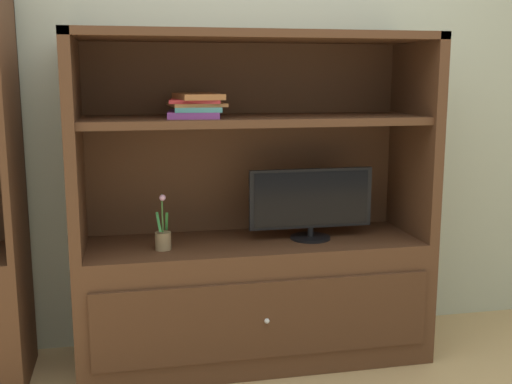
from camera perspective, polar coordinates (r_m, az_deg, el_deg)
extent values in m
cube|color=#ADB29E|center=(3.30, -1.46, 10.69)|extent=(6.00, 0.10, 2.80)
cube|color=#4C2D1C|center=(3.16, -0.19, -9.70)|extent=(1.69, 0.53, 0.60)
cube|color=#462A19|center=(2.90, 0.94, -11.54)|extent=(1.56, 0.02, 0.36)
sphere|color=silver|center=(2.89, 1.00, -11.64)|extent=(0.02, 0.02, 0.02)
cube|color=#4C2D1C|center=(2.92, -16.21, 4.26)|extent=(0.05, 0.53, 0.99)
cube|color=#4C2D1C|center=(3.24, 14.21, 4.94)|extent=(0.05, 0.53, 0.99)
cube|color=#4C2D1C|center=(3.22, -1.13, 5.23)|extent=(1.69, 0.02, 0.99)
cube|color=#4C2D1C|center=(2.96, -0.21, 13.96)|extent=(1.69, 0.53, 0.04)
cube|color=#4C2D1C|center=(2.97, -0.20, 6.54)|extent=(1.59, 0.48, 0.04)
cylinder|color=black|center=(3.11, 4.96, -4.14)|extent=(0.20, 0.20, 0.01)
cylinder|color=black|center=(3.10, 4.97, -3.63)|extent=(0.03, 0.03, 0.05)
cube|color=black|center=(3.06, 5.02, -0.57)|extent=(0.61, 0.02, 0.29)
cube|color=black|center=(3.05, 5.09, -0.62)|extent=(0.57, 0.00, 0.26)
cylinder|color=#8C7251|center=(2.93, -8.44, -4.42)|extent=(0.07, 0.07, 0.08)
cylinder|color=#3D6B33|center=(2.90, -8.51, -1.92)|extent=(0.01, 0.01, 0.18)
cube|color=#2D7A38|center=(2.91, -8.12, -2.67)|extent=(0.01, 0.06, 0.10)
cube|color=#2D7A38|center=(2.90, -8.84, -2.71)|extent=(0.02, 0.06, 0.08)
sphere|color=#DB9EC6|center=(2.87, -8.49, -0.51)|extent=(0.03, 0.03, 0.03)
cube|color=purple|center=(2.92, -5.68, 7.07)|extent=(0.26, 0.34, 0.03)
cube|color=teal|center=(2.91, -5.26, 7.57)|extent=(0.24, 0.33, 0.02)
cube|color=#A56638|center=(2.92, -5.44, 7.93)|extent=(0.26, 0.29, 0.02)
cube|color=red|center=(2.91, -5.57, 8.23)|extent=(0.25, 0.28, 0.02)
cube|color=#A56638|center=(2.93, -5.32, 8.66)|extent=(0.21, 0.34, 0.03)
cube|color=#4C2D1C|center=(2.94, -21.46, 6.43)|extent=(0.03, 0.46, 1.21)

